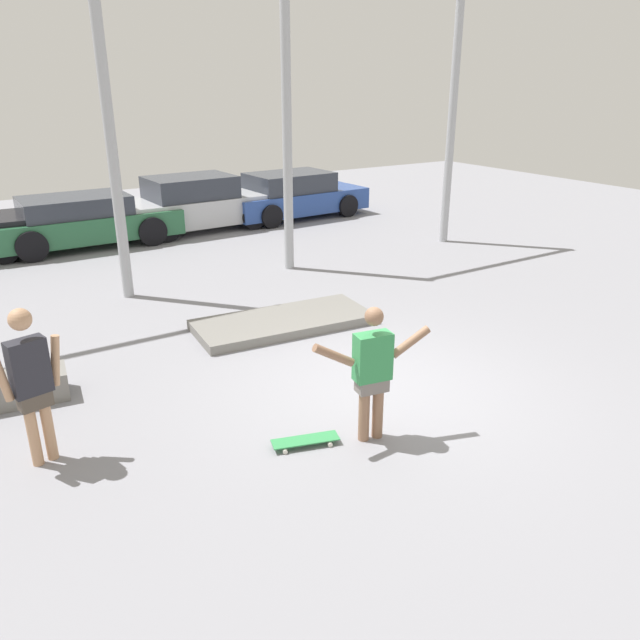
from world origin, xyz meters
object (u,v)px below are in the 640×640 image
skateboard (305,440)px  bystander (31,379)px  parked_car_green (83,221)px  manual_pad (283,322)px  skateboarder (372,368)px  parked_car_silver (196,204)px  parked_car_blue (293,196)px

skateboard → bystander: 2.99m
skateboard → parked_car_green: (0.05, 10.67, 0.56)m
parked_car_green → manual_pad: bearing=-78.6°
skateboarder → bystander: bearing=164.9°
parked_car_silver → parked_car_blue: bearing=-2.1°
skateboard → skateboarder: bearing=-3.8°
manual_pad → parked_car_blue: 8.84m
bystander → skateboarder: bearing=142.6°
bystander → skateboard: bearing=141.4°
skateboarder → parked_car_blue: skateboarder is taller
bystander → parked_car_green: bearing=-118.0°
parked_car_silver → parked_car_blue: 3.07m
manual_pad → parked_car_silver: size_ratio=0.71×
skateboarder → parked_car_silver: bearing=87.8°
skateboard → bystander: size_ratio=0.45×
skateboarder → skateboard: size_ratio=2.02×
parked_car_green → bystander: bystander is taller
manual_pad → parked_car_green: 7.52m
skateboard → parked_car_green: 10.69m
manual_pad → parked_car_green: parked_car_green is taller
parked_car_green → parked_car_blue: (6.10, 0.21, 0.02)m
skateboarder → parked_car_green: (-0.67, 10.94, -0.27)m
skateboarder → manual_pad: (0.86, 3.59, -0.81)m
skateboard → bystander: bearing=170.5°
parked_car_silver → bystander: size_ratio=2.33×
skateboarder → manual_pad: skateboarder is taller
manual_pad → parked_car_blue: size_ratio=0.67×
parked_car_silver → bystander: (-5.63, -9.62, 0.29)m
manual_pad → bystander: size_ratio=1.66×
bystander → manual_pad: bearing=-165.9°
parked_car_silver → skateboarder: bearing=-104.2°
parked_car_green → parked_car_silver: size_ratio=1.09×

